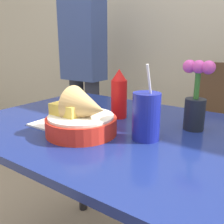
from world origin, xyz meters
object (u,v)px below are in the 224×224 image
at_px(flower_vase, 196,99).
at_px(person_standing, 83,61).
at_px(food_basket, 83,118).
at_px(drink_cup, 146,118).
at_px(ketchup_bottle, 119,95).

relative_size(flower_vase, person_standing, 0.15).
height_order(food_basket, person_standing, person_standing).
bearing_deg(drink_cup, ketchup_bottle, 143.53).
xyz_separation_m(drink_cup, person_standing, (-0.95, 0.79, 0.08)).
xyz_separation_m(ketchup_bottle, flower_vase, (0.28, 0.03, 0.01)).
bearing_deg(person_standing, drink_cup, -39.83).
xyz_separation_m(ketchup_bottle, drink_cup, (0.19, -0.14, -0.02)).
relative_size(ketchup_bottle, person_standing, 0.12).
relative_size(drink_cup, person_standing, 0.15).
distance_m(ketchup_bottle, flower_vase, 0.29).
bearing_deg(person_standing, ketchup_bottle, -40.64).
distance_m(food_basket, ketchup_bottle, 0.22).
distance_m(flower_vase, person_standing, 1.21).
distance_m(food_basket, drink_cup, 0.20).
bearing_deg(food_basket, flower_vase, 42.44).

